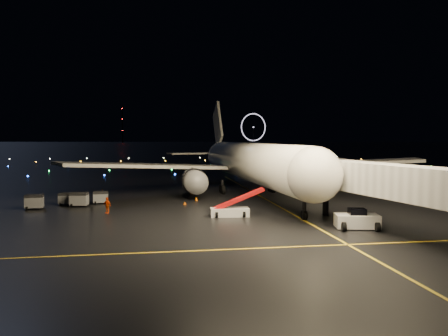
{
  "coord_description": "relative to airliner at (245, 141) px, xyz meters",
  "views": [
    {
      "loc": [
        -3.82,
        -43.81,
        8.9
      ],
      "look_at": [
        4.99,
        12.0,
        5.0
      ],
      "focal_mm": 35.0,
      "sensor_mm": 36.0,
      "label": 1
    }
  ],
  "objects": [
    {
      "name": "crew_c",
      "position": [
        -20.38,
        -17.91,
        -7.44
      ],
      "size": [
        1.16,
        1.07,
        1.9
      ],
      "primitive_type": "imported",
      "rotation": [
        0.0,
        0.0,
        -0.69
      ],
      "color": "#FA580B",
      "rests_on": "ground"
    },
    {
      "name": "lane_centre",
      "position": [
        1.14,
        -11.82,
        -8.38
      ],
      "size": [
        0.25,
        80.0,
        0.02
      ],
      "primitive_type": "cube",
      "color": "gold",
      "rests_on": "ground"
    },
    {
      "name": "ferris_wheel",
      "position": [
        159.14,
        693.18,
        17.61
      ],
      "size": [
        49.33,
        16.8,
        52.0
      ],
      "primitive_type": null,
      "rotation": [
        0.0,
        0.0,
        0.26
      ],
      "color": "black",
      "rests_on": "ground"
    },
    {
      "name": "radio_mast",
      "position": [
        -70.86,
        713.18,
        23.61
      ],
      "size": [
        1.8,
        1.8,
        64.0
      ],
      "primitive_type": "cylinder",
      "color": "black",
      "rests_on": "ground"
    },
    {
      "name": "baggage_cart_3",
      "position": [
        -26.45,
        -10.39,
        -7.61
      ],
      "size": [
        1.93,
        1.42,
        1.57
      ],
      "primitive_type": "cube",
      "rotation": [
        0.0,
        0.0,
        -0.07
      ],
      "color": "gray",
      "rests_on": "ground"
    },
    {
      "name": "airliner",
      "position": [
        0.0,
        0.0,
        0.0
      ],
      "size": [
        61.94,
        59.12,
        16.79
      ],
      "primitive_type": null,
      "rotation": [
        0.0,
        0.0,
        0.05
      ],
      "color": "white",
      "rests_on": "ground"
    },
    {
      "name": "belt_loader",
      "position": [
        -6.39,
        -22.26,
        -6.85
      ],
      "size": [
        6.48,
        2.14,
        3.1
      ],
      "primitive_type": null,
      "rotation": [
        0.0,
        0.0,
        -0.06
      ],
      "color": "silver",
      "rests_on": "ground"
    },
    {
      "name": "lane_cross",
      "position": [
        -15.86,
        -36.82,
        -8.38
      ],
      "size": [
        60.0,
        0.25,
        0.02
      ],
      "primitive_type": "cube",
      "color": "gold",
      "rests_on": "ground"
    },
    {
      "name": "safety_cone_1",
      "position": [
        -9.04,
        -1.53,
        -8.14
      ],
      "size": [
        0.51,
        0.51,
        0.52
      ],
      "primitive_type": "cone",
      "rotation": [
        0.0,
        0.0,
        0.13
      ],
      "color": "#E65B00",
      "rests_on": "ground"
    },
    {
      "name": "safety_cone_2",
      "position": [
        -8.99,
        -9.24,
        -8.14
      ],
      "size": [
        0.57,
        0.57,
        0.5
      ],
      "primitive_type": "cone",
      "rotation": [
        0.0,
        0.0,
        -0.35
      ],
      "color": "#E65B00",
      "rests_on": "ground"
    },
    {
      "name": "safety_cone_3",
      "position": [
        -23.22,
        2.13,
        -8.12
      ],
      "size": [
        0.64,
        0.64,
        0.56
      ],
      "primitive_type": "cone",
      "rotation": [
        0.0,
        0.0,
        0.4
      ],
      "color": "#E65B00",
      "rests_on": "ground"
    },
    {
      "name": "taxiway_lights",
      "position": [
        -10.86,
        79.18,
        -8.21
      ],
      "size": [
        164.0,
        92.0,
        0.36
      ],
      "primitive_type": null,
      "color": "black",
      "rests_on": "ground"
    },
    {
      "name": "pushback_tug",
      "position": [
        4.88,
        -30.72,
        -7.4
      ],
      "size": [
        4.51,
        2.97,
        1.98
      ],
      "primitive_type": "cube",
      "rotation": [
        0.0,
        0.0,
        -0.2
      ],
      "color": "silver",
      "rests_on": "ground"
    },
    {
      "name": "safety_cone_0",
      "position": [
        -10.84,
        -12.75,
        -8.17
      ],
      "size": [
        0.48,
        0.48,
        0.45
      ],
      "primitive_type": "cone",
      "rotation": [
        0.0,
        0.0,
        0.25
      ],
      "color": "#E65B00",
      "rests_on": "ground"
    },
    {
      "name": "baggage_cart_0",
      "position": [
        -22.04,
        -10.02,
        -7.57
      ],
      "size": [
        2.05,
        1.51,
        1.65
      ],
      "primitive_type": "cube",
      "rotation": [
        0.0,
        0.0,
        0.08
      ],
      "color": "gray",
      "rests_on": "ground"
    },
    {
      "name": "baggage_cart_2",
      "position": [
        -29.72,
        -13.42,
        -7.49
      ],
      "size": [
        2.28,
        1.71,
        1.81
      ],
      "primitive_type": "cube",
      "rotation": [
        0.0,
        0.0,
        0.1
      ],
      "color": "gray",
      "rests_on": "ground"
    },
    {
      "name": "baggage_cart_1",
      "position": [
        -24.51,
        -12.18,
        -7.48
      ],
      "size": [
        2.3,
        1.74,
        1.82
      ],
      "primitive_type": "cube",
      "rotation": [
        0.0,
        0.0,
        -0.12
      ],
      "color": "gray",
      "rests_on": "ground"
    },
    {
      "name": "ground",
      "position": [
        -10.86,
        273.18,
        -8.39
      ],
      "size": [
        2000.0,
        2000.0,
        0.0
      ],
      "primitive_type": "plane",
      "color": "black",
      "rests_on": "ground"
    }
  ]
}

